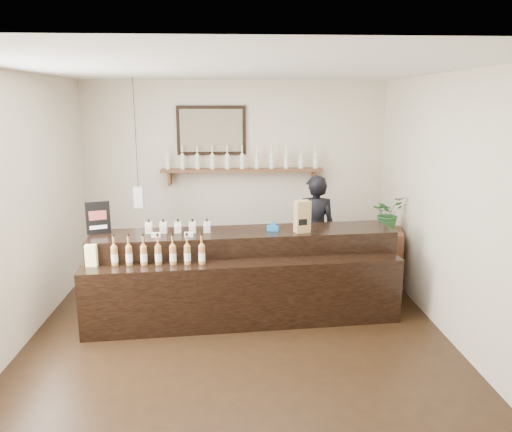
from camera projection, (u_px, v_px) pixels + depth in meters
The scene contains 10 objects.
ground at pixel (239, 336), 5.44m from camera, with size 5.00×5.00×0.00m, color black.
room_shell at pixel (238, 181), 5.06m from camera, with size 5.00×5.00×5.00m.
back_wall_decor at pixel (225, 153), 7.35m from camera, with size 2.66×0.96×1.69m.
counter at pixel (244, 277), 5.89m from camera, with size 3.61×1.26×1.16m.
promo_sign at pixel (98, 218), 5.74m from camera, with size 0.26×0.11×0.38m.
paper_bag at pixel (302, 216), 5.82m from camera, with size 0.20×0.17×0.37m.
tape_dispenser at pixel (273, 227), 5.90m from camera, with size 0.14×0.08×0.11m.
side_cabinet at pixel (385, 259), 6.74m from camera, with size 0.54×0.65×0.82m.
potted_plant at pixel (388, 213), 6.59m from camera, with size 0.41×0.36×0.46m, color #255E29.
shopkeeper at pixel (315, 223), 6.81m from camera, with size 0.63×0.42×1.74m, color black.
Camera 1 is at (-0.07, -5.01, 2.48)m, focal length 35.00 mm.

